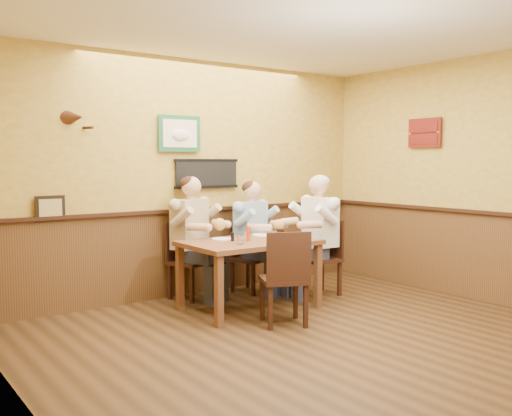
# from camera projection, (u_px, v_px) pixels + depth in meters

# --- Properties ---
(room) EXTENTS (5.02, 5.03, 2.81)m
(room) POSITION_uv_depth(u_px,v_px,m) (339.00, 151.00, 5.00)
(room) COLOR #311F0E
(room) RESTS_ON ground
(dining_table) EXTENTS (1.40, 0.90, 0.75)m
(dining_table) POSITION_uv_depth(u_px,v_px,m) (250.00, 249.00, 6.14)
(dining_table) COLOR brown
(dining_table) RESTS_ON ground
(chair_back_left) EXTENTS (0.53, 0.53, 0.90)m
(chair_back_left) POSITION_uv_depth(u_px,v_px,m) (190.00, 260.00, 6.63)
(chair_back_left) COLOR #331A10
(chair_back_left) RESTS_ON ground
(chair_back_right) EXTENTS (0.49, 0.49, 0.85)m
(chair_back_right) POSITION_uv_depth(u_px,v_px,m) (251.00, 257.00, 6.96)
(chair_back_right) COLOR #331A10
(chair_back_right) RESTS_ON ground
(chair_right_end) EXTENTS (0.45, 0.45, 0.90)m
(chair_right_end) POSITION_uv_depth(u_px,v_px,m) (320.00, 257.00, 6.81)
(chair_right_end) COLOR #331A10
(chair_right_end) RESTS_ON ground
(chair_near_side) EXTENTS (0.57, 0.57, 0.94)m
(chair_near_side) POSITION_uv_depth(u_px,v_px,m) (284.00, 277.00, 5.58)
(chair_near_side) COLOR #331A10
(chair_near_side) RESTS_ON ground
(diner_tan_shirt) EXTENTS (0.76, 0.76, 1.28)m
(diner_tan_shirt) POSITION_uv_depth(u_px,v_px,m) (190.00, 244.00, 6.61)
(diner_tan_shirt) COLOR #CEB58E
(diner_tan_shirt) RESTS_ON ground
(diner_blue_polo) EXTENTS (0.71, 0.71, 1.22)m
(diner_blue_polo) POSITION_uv_depth(u_px,v_px,m) (251.00, 242.00, 6.95)
(diner_blue_polo) COLOR #8CB2D3
(diner_blue_polo) RESTS_ON ground
(diner_white_elder) EXTENTS (0.64, 0.64, 1.29)m
(diner_white_elder) POSITION_uv_depth(u_px,v_px,m) (320.00, 241.00, 6.79)
(diner_white_elder) COLOR white
(diner_white_elder) RESTS_ON ground
(water_glass_left) EXTENTS (0.08, 0.08, 0.11)m
(water_glass_left) POSITION_uv_depth(u_px,v_px,m) (240.00, 239.00, 5.85)
(water_glass_left) COLOR silver
(water_glass_left) RESTS_ON dining_table
(water_glass_mid) EXTENTS (0.11, 0.11, 0.12)m
(water_glass_mid) POSITION_uv_depth(u_px,v_px,m) (273.00, 237.00, 5.90)
(water_glass_mid) COLOR white
(water_glass_mid) RESTS_ON dining_table
(cola_tumbler) EXTENTS (0.11, 0.11, 0.12)m
(cola_tumbler) POSITION_uv_depth(u_px,v_px,m) (281.00, 234.00, 6.16)
(cola_tumbler) COLOR black
(cola_tumbler) RESTS_ON dining_table
(hot_sauce_bottle) EXTENTS (0.05, 0.05, 0.18)m
(hot_sauce_bottle) POSITION_uv_depth(u_px,v_px,m) (248.00, 233.00, 6.07)
(hot_sauce_bottle) COLOR red
(hot_sauce_bottle) RESTS_ON dining_table
(salt_shaker) EXTENTS (0.04, 0.04, 0.10)m
(salt_shaker) POSITION_uv_depth(u_px,v_px,m) (247.00, 236.00, 6.10)
(salt_shaker) COLOR silver
(salt_shaker) RESTS_ON dining_table
(pepper_shaker) EXTENTS (0.04, 0.04, 0.09)m
(pepper_shaker) POSITION_uv_depth(u_px,v_px,m) (232.00, 237.00, 6.07)
(pepper_shaker) COLOR black
(pepper_shaker) RESTS_ON dining_table
(plate_far_left) EXTENTS (0.28, 0.28, 0.02)m
(plate_far_left) POSITION_uv_depth(u_px,v_px,m) (222.00, 239.00, 6.18)
(plate_far_left) COLOR white
(plate_far_left) RESTS_ON dining_table
(plate_far_right) EXTENTS (0.30, 0.30, 0.02)m
(plate_far_right) POSITION_uv_depth(u_px,v_px,m) (263.00, 235.00, 6.52)
(plate_far_right) COLOR white
(plate_far_right) RESTS_ON dining_table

